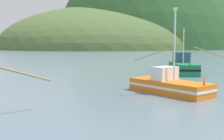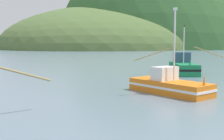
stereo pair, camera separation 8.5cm
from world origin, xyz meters
name	(u,v)px [view 2 (the right image)]	position (x,y,z in m)	size (l,w,h in m)	color
hill_mid_right	(213,45)	(137.91, 212.05, 0.00)	(184.86, 147.89, 104.11)	#516B38
hill_far_right	(161,48)	(63.06, 145.76, 0.00)	(110.77, 88.62, 107.27)	#386633
hill_mid_left	(110,48)	(33.93, 143.40, 0.00)	(111.50, 89.20, 42.70)	#516B38
fishing_boat_green	(183,67)	(14.71, 26.85, 0.81)	(11.40, 6.78, 5.71)	#197A47
fishing_boat_orange	(169,85)	(7.56, 15.36, 0.61)	(4.81, 6.86, 6.29)	orange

